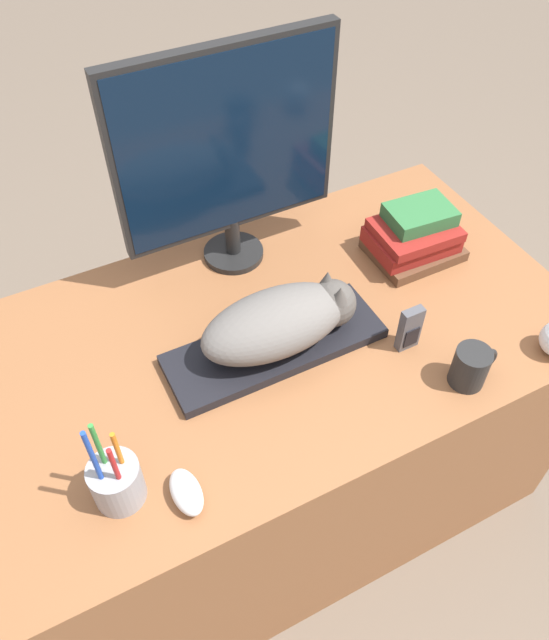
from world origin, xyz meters
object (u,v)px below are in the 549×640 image
pen_cup (116,481)px  phone (410,329)px  coffee_mug (471,367)px  monitor (227,150)px  computer_mouse (186,492)px  keyboard (275,346)px  cat (284,320)px  book_stack (414,236)px

pen_cup → phone: size_ratio=2.08×
coffee_mug → monitor: bearing=115.3°
monitor → computer_mouse: size_ratio=5.46×
monitor → computer_mouse: (-0.34, -0.55, -0.28)m
pen_cup → phone: pen_cup is taller
phone → computer_mouse: bearing=-168.4°
computer_mouse → phone: size_ratio=0.88×
keyboard → coffee_mug: size_ratio=4.53×
cat → coffee_mug: bearing=-40.8°
cat → coffee_mug: size_ratio=3.36×
coffee_mug → phone: phone is taller
pen_cup → phone: 0.66m
cat → book_stack: cat is taller
monitor → coffee_mug: bearing=-64.7°
coffee_mug → book_stack: size_ratio=0.48×
phone → coffee_mug: bearing=-66.7°
computer_mouse → pen_cup: size_ratio=0.42×
cat → phone: size_ratio=3.18×
pen_cup → computer_mouse: bearing=-29.7°
pen_cup → monitor: bearing=47.5°
phone → monitor: bearing=115.9°
cat → phone: bearing=-26.9°
keyboard → cat: 0.08m
cat → book_stack: bearing=16.2°
monitor → keyboard: bearing=-98.7°
cat → monitor: monitor is taller
keyboard → computer_mouse: (-0.30, -0.23, 0.01)m
monitor → book_stack: size_ratio=2.41×
cat → keyboard: bearing=180.0°
phone → book_stack: bearing=52.6°
pen_cup → coffee_mug: bearing=-6.3°
cat → pen_cup: pen_cup is taller
monitor → cat: bearing=-94.8°
computer_mouse → coffee_mug: coffee_mug is taller
phone → book_stack: size_ratio=0.50×
computer_mouse → coffee_mug: 0.61m
keyboard → cat: bearing=0.0°
monitor → pen_cup: monitor is taller
book_stack → keyboard: bearing=-164.6°
phone → cat: bearing=153.1°
cat → pen_cup: size_ratio=1.53×
computer_mouse → book_stack: (0.74, 0.36, 0.04)m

